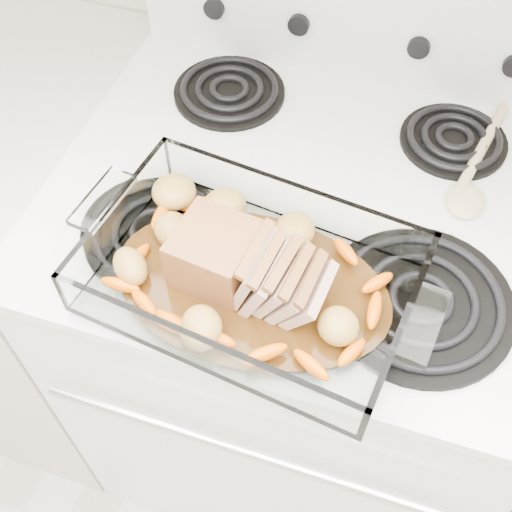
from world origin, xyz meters
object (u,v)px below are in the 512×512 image
(counter_left, at_px, (18,257))
(baking_dish, at_px, (251,280))
(pork_roast, at_px, (236,265))
(electric_range, at_px, (297,332))

(counter_left, bearing_deg, baking_dish, -18.35)
(counter_left, bearing_deg, pork_roast, -18.90)
(electric_range, height_order, counter_left, electric_range)
(counter_left, distance_m, pork_roast, 0.84)
(electric_range, distance_m, counter_left, 0.67)
(electric_range, bearing_deg, baking_dish, -97.35)
(baking_dish, bearing_deg, counter_left, 169.16)
(electric_range, bearing_deg, pork_roast, -102.55)
(pork_roast, bearing_deg, baking_dish, -3.07)
(electric_range, bearing_deg, counter_left, -179.90)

